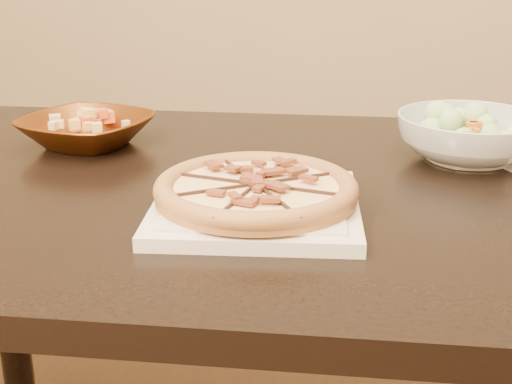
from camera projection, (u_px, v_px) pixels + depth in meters
dining_table at (212, 246)px, 1.09m from camera, size 1.38×0.95×0.75m
plate at (256, 206)px, 0.92m from camera, size 0.30×0.30×0.02m
pizza at (256, 189)px, 0.91m from camera, size 0.26×0.26×0.03m
bronze_bowl at (87, 131)px, 1.22m from camera, size 0.25×0.25×0.05m
mixed_dish at (84, 108)px, 1.20m from camera, size 0.10×0.11×0.03m
salad_bowl at (469, 137)px, 1.14m from camera, size 0.28×0.28×0.07m
salad at (471, 104)px, 1.12m from camera, size 0.10×0.11×0.04m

